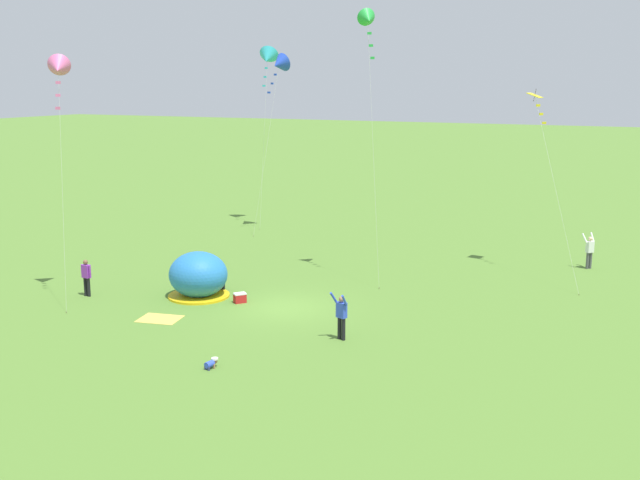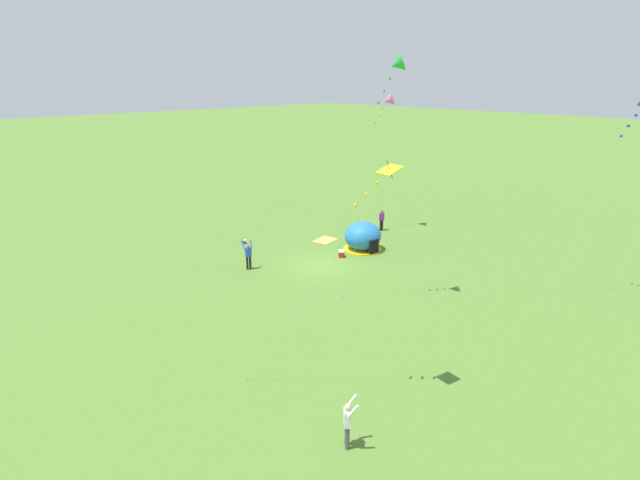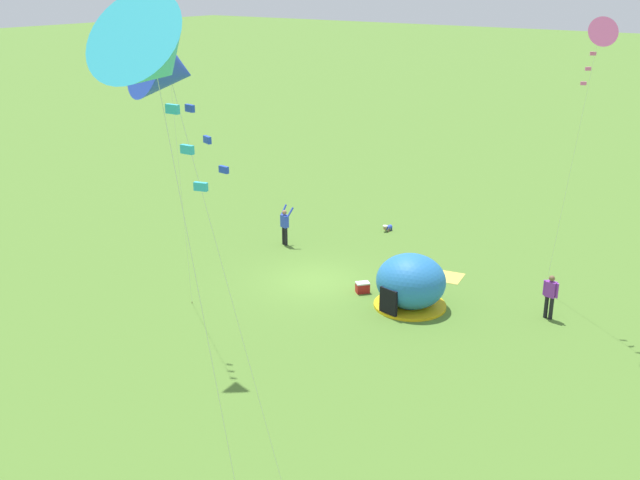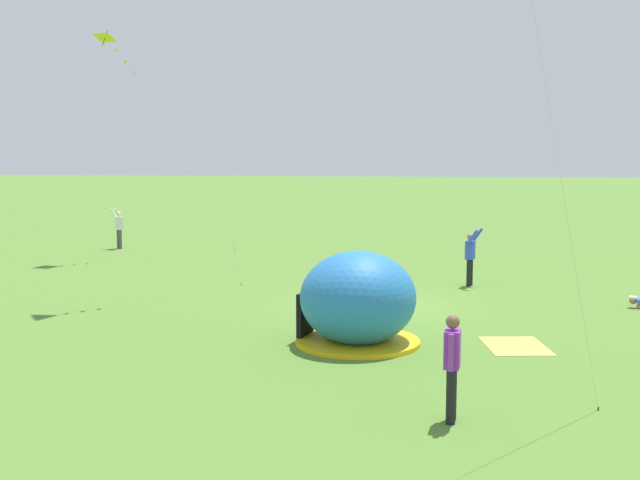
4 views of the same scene
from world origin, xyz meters
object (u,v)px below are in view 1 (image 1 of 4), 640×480
Objects in this scene: kite_pink at (58,68)px; kite_green at (368,19)px; kite_blue at (279,64)px; person_watching_sky at (86,276)px; popup_tent at (198,276)px; cooler_box at (240,298)px; kite_yellow at (537,104)px; person_arms_raised at (590,250)px; toddler_crawling at (211,363)px; kite_cyan at (267,58)px; person_flying_kite at (341,315)px.

kite_green is at bearing 40.01° from kite_pink.
kite_pink is 17.62m from kite_blue.
popup_tent is at bearing 24.25° from person_watching_sky.
popup_tent is 0.26× the size of kite_pink.
cooler_box is 14.43m from kite_green.
kite_yellow is at bearing 38.18° from kite_pink.
kite_blue reaches higher than kite_yellow.
cooler_box is at bearing 17.49° from kite_pink.
cooler_box is at bearing -135.57° from person_arms_raised.
toddler_crawling is at bearing -67.61° from kite_blue.
kite_blue is at bearing 104.17° from popup_tent.
kite_blue is (-16.58, 3.39, 2.18)m from kite_yellow.
kite_blue reaches higher than toddler_crawling.
cooler_box is at bearing 16.82° from person_watching_sky.
kite_green is at bearing -42.95° from kite_cyan.
toddler_crawling is (5.38, -7.19, -0.82)m from popup_tent.
kite_cyan reaches higher than kite_yellow.
person_arms_raised is 0.17× the size of kite_pink.
kite_green reaches higher than person_flying_kite.
kite_pink is at bearing -88.51° from kite_cyan.
kite_cyan reaches higher than person_flying_kite.
kite_pink is (-18.01, -14.16, 1.68)m from kite_yellow.
kite_green is (5.52, 6.66, 11.57)m from popup_tent.
kite_pink is (-0.55, -0.26, 9.29)m from person_watching_sky.
person_arms_raised is 21.89m from kite_blue.
person_flying_kite is 0.16× the size of kite_blue.
kite_cyan reaches higher than popup_tent.
cooler_box is 17.91m from kite_yellow.
cooler_box is at bearing -65.15° from kite_cyan.
kite_yellow is 9.71m from kite_green.
person_arms_raised is at bearing -10.60° from kite_cyan.
person_watching_sky is 19.89m from kite_blue.
toddler_crawling is at bearing -53.19° from popup_tent.
person_flying_kite is 0.20× the size of kite_yellow.
kite_pink is at bearing 179.05° from person_flying_kite.
person_arms_raised reaches higher than person_watching_sky.
popup_tent is at bearing 126.81° from toddler_crawling.
cooler_box is 0.06× the size of kite_pink.
kite_green reaches higher than kite_yellow.
toddler_crawling is 0.06× the size of kite_yellow.
kite_blue reaches higher than person_arms_raised.
popup_tent reaches higher than person_flying_kite.
kite_green is at bearing -42.30° from kite_blue.
kite_green is at bearing -144.71° from kite_yellow.
person_watching_sky is at bearing 25.36° from kite_pink.
kite_yellow is 0.86× the size of kite_pink.
kite_green reaches higher than kite_pink.
kite_pink is (-5.26, -2.38, 9.26)m from popup_tent.
kite_green is (10.22, 8.78, 11.60)m from person_watching_sky.
kite_pink reaches higher than kite_yellow.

